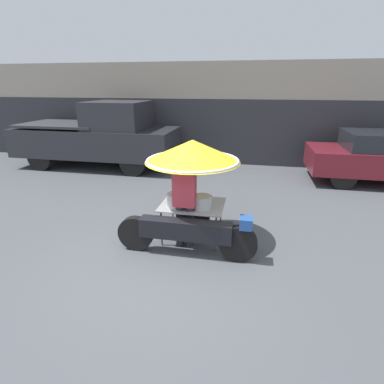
{
  "coord_description": "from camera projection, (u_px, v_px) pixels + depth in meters",
  "views": [
    {
      "loc": [
        1.31,
        -3.78,
        2.73
      ],
      "look_at": [
        0.31,
        1.09,
        0.93
      ],
      "focal_mm": 28.0,
      "sensor_mm": 36.0,
      "label": 1
    }
  ],
  "objects": [
    {
      "name": "ground_plane",
      "position": [
        159.0,
        270.0,
        4.66
      ],
      "size": [
        36.0,
        36.0,
        0.0
      ],
      "primitive_type": "plane",
      "color": "#4C4F54"
    },
    {
      "name": "shopfront_building",
      "position": [
        220.0,
        112.0,
        11.33
      ],
      "size": [
        28.0,
        2.06,
        3.45
      ],
      "color": "gray",
      "rests_on": "ground"
    },
    {
      "name": "vendor_motorcycle_cart",
      "position": [
        192.0,
        169.0,
        5.1
      ],
      "size": [
        2.36,
        1.64,
        1.85
      ],
      "color": "black",
      "rests_on": "ground"
    },
    {
      "name": "vendor_person",
      "position": [
        185.0,
        200.0,
        5.11
      ],
      "size": [
        0.38,
        0.22,
        1.54
      ],
      "color": "#2D2D33",
      "rests_on": "ground"
    },
    {
      "name": "pickup_truck",
      "position": [
        100.0,
        136.0,
        10.15
      ],
      "size": [
        5.45,
        1.99,
        2.21
      ],
      "color": "black",
      "rests_on": "ground"
    }
  ]
}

